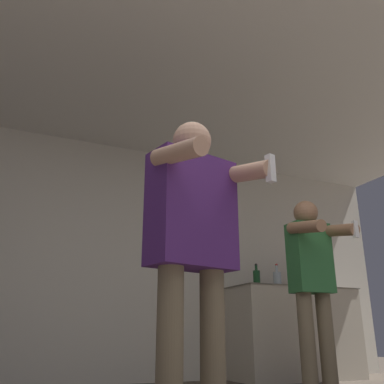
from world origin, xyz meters
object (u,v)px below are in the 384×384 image
person_woman_foreground (193,234)px  bottle_short_whiskey (299,277)px  bottle_dark_rum (257,278)px  person_man_side (313,274)px  bottle_amber_bourbon (277,279)px  bottle_tall_gin (319,279)px

person_woman_foreground → bottle_short_whiskey: bearing=44.1°
bottle_dark_rum → bottle_short_whiskey: (0.59, 0.00, 0.04)m
person_woman_foreground → person_man_side: size_ratio=0.96×
bottle_amber_bourbon → person_man_side: (-0.49, -1.24, -0.13)m
bottle_short_whiskey → bottle_amber_bourbon: bearing=180.0°
bottle_dark_rum → bottle_tall_gin: bearing=0.0°
bottle_tall_gin → person_woman_foreground: bearing=-139.1°
bottle_dark_rum → person_man_side: size_ratio=0.16×
bottle_tall_gin → bottle_amber_bourbon: size_ratio=1.17×
person_woman_foreground → person_man_side: (1.57, 1.06, 0.02)m
bottle_dark_rum → person_man_side: bearing=-100.0°
bottle_amber_bourbon → bottle_short_whiskey: size_ratio=0.76×
bottle_amber_bourbon → person_man_side: 1.34m
bottle_dark_rum → person_man_side: (-0.22, -1.24, -0.13)m
person_woman_foreground → bottle_dark_rum: bearing=52.2°
bottle_amber_bourbon → person_woman_foreground: bearing=-131.9°
bottle_amber_bourbon → person_woman_foreground: 3.09m
bottle_amber_bourbon → person_woman_foreground: size_ratio=0.18×
bottle_tall_gin → person_woman_foreground: 3.52m
bottle_short_whiskey → bottle_dark_rum: bearing=180.0°
bottle_short_whiskey → person_man_side: 1.49m
bottle_amber_bourbon → person_woman_foreground: (-2.06, -2.30, -0.15)m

